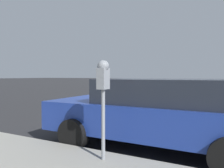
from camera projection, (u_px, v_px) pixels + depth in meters
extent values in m
plane|color=#2B2B2D|center=(160.00, 133.00, 5.73)|extent=(220.00, 220.00, 0.00)
cylinder|color=gray|center=(103.00, 125.00, 3.55)|extent=(0.06, 0.06, 1.15)
cube|color=gray|center=(103.00, 79.00, 3.52)|extent=(0.20, 0.14, 0.34)
sphere|color=gray|center=(103.00, 66.00, 3.51)|extent=(0.19, 0.19, 0.19)
cube|color=#B21919|center=(106.00, 81.00, 3.61)|extent=(0.01, 0.11, 0.12)
cube|color=black|center=(106.00, 74.00, 3.61)|extent=(0.01, 0.10, 0.08)
cube|color=navy|center=(155.00, 117.00, 4.65)|extent=(1.96, 4.57, 0.63)
cube|color=#232833|center=(163.00, 91.00, 4.55)|extent=(1.72, 2.56, 0.50)
cylinder|color=black|center=(73.00, 134.00, 4.45)|extent=(0.22, 0.64, 0.64)
cylinder|color=black|center=(115.00, 118.00, 6.18)|extent=(0.22, 0.64, 0.64)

